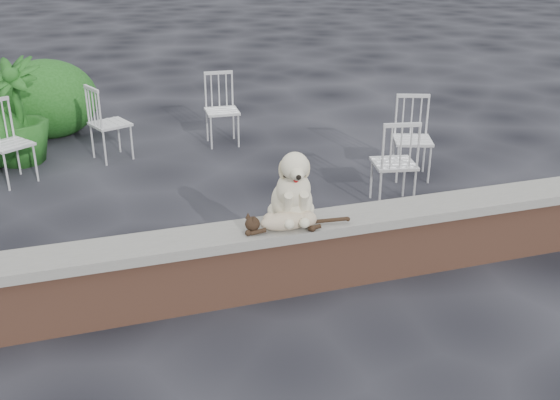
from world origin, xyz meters
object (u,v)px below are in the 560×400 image
object	(u,v)px
chair_b	(222,110)
potted_plant_b	(16,112)
cat	(288,219)
chair_a	(9,143)
chair_c	(394,162)
dog	(292,184)
chair_e	(110,122)
chair_d	(413,139)

from	to	relation	value
chair_b	potted_plant_b	distance (m)	2.52
cat	chair_a	size ratio (longest dim) A/B	1.04
chair_c	potted_plant_b	size ratio (longest dim) A/B	0.73
dog	cat	bearing A→B (deg)	-108.73
chair_e	chair_d	size ratio (longest dim) A/B	1.00
chair_a	chair_c	bearing A→B (deg)	-60.34
chair_b	chair_c	size ratio (longest dim) A/B	1.00
dog	potted_plant_b	distance (m)	4.40
chair_d	chair_c	distance (m)	0.85
dog	chair_e	bearing A→B (deg)	116.96
chair_e	chair_d	distance (m)	3.67
cat	potted_plant_b	distance (m)	4.49
chair_c	potted_plant_b	bearing A→B (deg)	-23.33
cat	chair_c	bearing A→B (deg)	50.04
chair_d	potted_plant_b	bearing A→B (deg)	175.76
dog	chair_d	distance (m)	2.85
cat	chair_b	world-z (taller)	chair_b
chair_b	chair_e	distance (m)	1.46
chair_d	potted_plant_b	xyz separation A→B (m)	(-4.31, 1.92, 0.17)
chair_e	chair_a	size ratio (longest dim) A/B	1.00
chair_a	chair_d	distance (m)	4.55
cat	chair_c	xyz separation A→B (m)	(1.62, 1.39, -0.19)
chair_a	chair_b	bearing A→B (deg)	-20.55
cat	chair_b	distance (m)	3.92
chair_a	chair_c	xyz separation A→B (m)	(3.82, -1.87, 0.00)
chair_b	chair_a	distance (m)	2.66
potted_plant_b	chair_c	bearing A→B (deg)	-34.29
cat	chair_e	world-z (taller)	chair_e
chair_e	dog	bearing A→B (deg)	176.63
chair_c	potted_plant_b	xyz separation A→B (m)	(-3.75, 2.56, 0.17)
dog	chair_c	xyz separation A→B (m)	(1.54, 1.24, -0.42)
potted_plant_b	chair_e	bearing A→B (deg)	-10.73
chair_b	chair_c	world-z (taller)	same
chair_b	potted_plant_b	xyz separation A→B (m)	(-2.52, 0.05, 0.17)
chair_a	potted_plant_b	bearing A→B (deg)	49.77
chair_b	chair_d	world-z (taller)	same
chair_b	chair_c	bearing A→B (deg)	-60.23
dog	chair_c	distance (m)	2.02
chair_d	chair_c	xyz separation A→B (m)	(-0.56, -0.63, 0.00)
chair_e	chair_d	world-z (taller)	same
chair_b	cat	bearing A→B (deg)	-92.12
chair_e	potted_plant_b	bearing A→B (deg)	58.28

